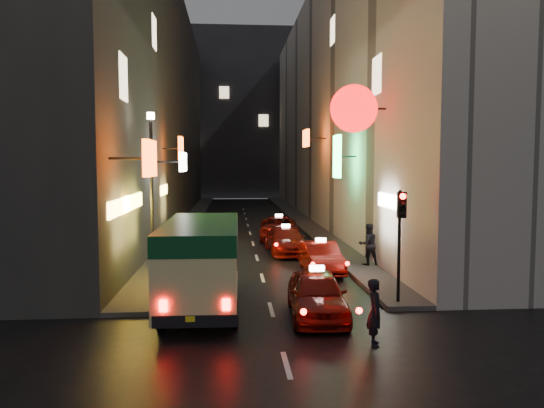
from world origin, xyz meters
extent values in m
cube|color=#393734|center=(-8.00, 34.00, 9.00)|extent=(6.00, 52.00, 18.00)
cube|color=#FB490C|center=(-3.74, 9.53, 4.62)|extent=(0.18, 1.82, 1.14)
cube|color=white|center=(-3.52, 18.63, 4.55)|extent=(0.18, 2.26, 0.93)
cube|color=#FB490C|center=(-4.00, 22.76, 5.31)|extent=(0.18, 1.31, 1.32)
cube|color=#FFD459|center=(-4.98, 10.86, 3.00)|extent=(0.10, 3.51, 0.55)
cube|color=yellow|center=(-4.98, 13.18, 3.00)|extent=(0.10, 3.89, 0.55)
cube|color=#FFD459|center=(-4.98, 22.71, 3.00)|extent=(0.10, 2.60, 0.55)
cube|color=#FFE5B2|center=(-4.99, 12.00, 7.50)|extent=(0.06, 1.30, 1.60)
cube|color=#FFE5B2|center=(-4.99, 20.00, 11.00)|extent=(0.06, 1.30, 1.60)
cube|color=#AAA59C|center=(8.00, 34.00, 9.00)|extent=(6.00, 52.00, 18.00)
cylinder|color=#F20A0A|center=(3.70, 13.65, 6.66)|extent=(1.90, 0.18, 1.90)
cube|color=#32FF73|center=(4.04, 18.58, 4.82)|extent=(0.18, 1.22, 2.11)
cube|color=#FB490C|center=(3.68, 26.97, 6.11)|extent=(0.18, 1.95, 1.10)
cube|color=white|center=(4.98, 12.92, 3.00)|extent=(0.10, 2.78, 0.55)
cube|color=#FFE5B2|center=(4.99, 15.00, 8.20)|extent=(0.06, 1.30, 1.60)
cube|color=#FFE5B2|center=(4.99, 25.00, 12.50)|extent=(0.06, 1.30, 1.60)
cube|color=#35353A|center=(0.00, 66.00, 11.00)|extent=(30.00, 10.00, 22.00)
cube|color=#423F3D|center=(-4.25, 34.00, 0.07)|extent=(1.50, 52.00, 0.15)
cube|color=#423F3D|center=(4.25, 34.00, 0.07)|extent=(1.50, 52.00, 0.15)
cube|color=beige|center=(-2.11, 8.72, 1.53)|extent=(2.25, 6.21, 2.27)
cube|color=#0D4420|center=(-2.11, 8.72, 2.40)|extent=(2.27, 6.23, 0.57)
cube|color=black|center=(-2.11, 9.03, 1.75)|extent=(2.25, 3.74, 0.52)
cube|color=black|center=(-2.11, 5.68, 0.55)|extent=(2.12, 0.21, 0.31)
cube|color=#FF0A05|center=(-2.89, 5.61, 0.96)|extent=(0.19, 0.06, 0.29)
cube|color=#FF0A05|center=(-1.34, 5.61, 0.96)|extent=(0.19, 0.06, 0.29)
cylinder|color=black|center=(-3.08, 10.70, 0.39)|extent=(0.23, 0.78, 0.78)
cylinder|color=black|center=(-1.15, 6.75, 0.39)|extent=(0.23, 0.78, 0.78)
imported|color=#690F0A|center=(1.26, 7.60, 0.79)|extent=(2.27, 5.04, 1.57)
cube|color=white|center=(1.26, 7.60, 1.66)|extent=(0.43, 0.20, 0.16)
sphere|color=#FF0A05|center=(0.56, 5.36, 0.81)|extent=(0.16, 0.16, 0.16)
sphere|color=#FF0A05|center=(1.96, 5.36, 0.81)|extent=(0.16, 0.16, 0.16)
imported|color=#690F0A|center=(2.45, 13.90, 0.73)|extent=(2.07, 4.67, 1.46)
cube|color=white|center=(2.45, 13.90, 1.55)|extent=(0.43, 0.20, 0.16)
sphere|color=#FF0A05|center=(1.80, 11.81, 0.75)|extent=(0.16, 0.16, 0.16)
sphere|color=#FF0A05|center=(3.09, 11.81, 0.75)|extent=(0.16, 0.16, 0.16)
imported|color=#690F0A|center=(1.51, 18.70, 0.75)|extent=(2.21, 4.82, 1.50)
cube|color=white|center=(1.51, 18.70, 1.59)|extent=(0.43, 0.21, 0.16)
sphere|color=#FF0A05|center=(0.84, 16.56, 0.77)|extent=(0.16, 0.16, 0.16)
sphere|color=#FF0A05|center=(2.17, 16.56, 0.77)|extent=(0.16, 0.16, 0.16)
imported|color=#690F0A|center=(1.60, 23.50, 0.78)|extent=(2.35, 5.03, 1.56)
cube|color=white|center=(1.60, 23.50, 1.65)|extent=(0.43, 0.21, 0.16)
sphere|color=#FF0A05|center=(0.91, 21.27, 0.80)|extent=(0.16, 0.16, 0.16)
sphere|color=#FF0A05|center=(2.29, 21.27, 0.80)|extent=(0.16, 0.16, 0.16)
imported|color=black|center=(2.30, 5.14, 0.94)|extent=(0.50, 0.68, 1.88)
imported|color=black|center=(4.61, 14.60, 1.15)|extent=(0.82, 0.58, 2.01)
cylinder|color=black|center=(4.00, 8.60, 1.90)|extent=(0.10, 0.10, 3.50)
cube|color=black|center=(4.00, 8.42, 3.20)|extent=(0.26, 0.18, 0.80)
sphere|color=#FF0A05|center=(4.00, 8.31, 3.47)|extent=(0.18, 0.18, 0.18)
sphere|color=black|center=(4.00, 8.31, 3.20)|extent=(0.17, 0.17, 0.17)
sphere|color=black|center=(4.00, 8.31, 2.93)|extent=(0.17, 0.17, 0.17)
cylinder|color=black|center=(-4.20, 13.00, 3.15)|extent=(0.12, 0.12, 6.00)
cylinder|color=#FFE5BF|center=(-4.20, 13.00, 6.25)|extent=(0.28, 0.28, 0.25)
camera|label=1|loc=(-1.20, -7.37, 4.45)|focal=35.00mm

